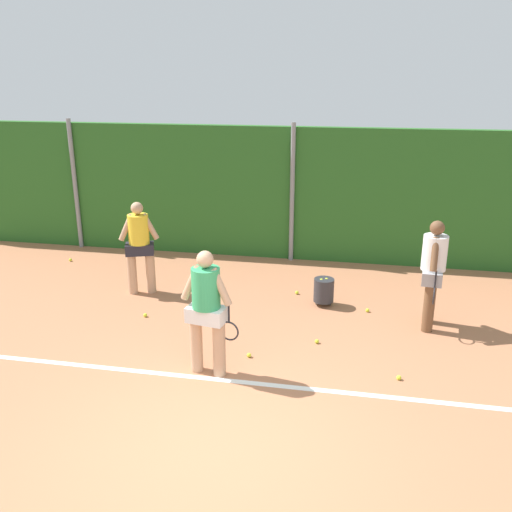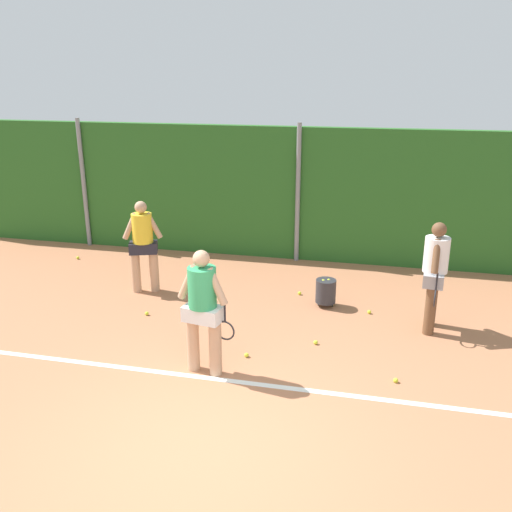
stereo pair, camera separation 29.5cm
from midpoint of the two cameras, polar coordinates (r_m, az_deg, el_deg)
ground_plane at (r=8.20m, az=-1.77°, el=-10.79°), size 26.90×26.90×0.00m
hedge_fence_backdrop at (r=12.14m, az=3.14°, el=6.35°), size 17.48×0.25×2.89m
fence_post_left at (r=13.59m, az=-18.70°, el=6.95°), size 0.10×0.10×2.99m
fence_post_center at (r=11.96m, az=3.03°, el=6.42°), size 0.10×0.10×2.99m
court_baseline_paint at (r=7.72m, az=-2.72°, el=-12.80°), size 12.78×0.10×0.01m
player_foreground_near at (r=7.52m, az=-6.22°, el=-5.20°), size 0.82×0.39×1.79m
player_midcourt at (r=9.22m, az=16.86°, el=-1.28°), size 0.39×0.83×1.80m
player_backcourt_far at (r=10.48m, az=-12.69°, el=1.32°), size 0.71×0.45×1.76m
ball_hopper at (r=9.96m, az=6.14°, el=-3.50°), size 0.36×0.36×0.51m
tennis_ball_0 at (r=10.48m, az=3.42°, el=-3.78°), size 0.07×0.07×0.07m
tennis_ball_1 at (r=9.76m, az=-12.17°, el=-5.96°), size 0.07×0.07×0.07m
tennis_ball_2 at (r=12.95m, az=-19.16°, el=-0.37°), size 0.07×0.07×0.07m
tennis_ball_3 at (r=8.29m, az=-1.76°, el=-10.16°), size 0.07×0.07×0.07m
tennis_ball_4 at (r=9.89m, az=10.55°, el=-5.51°), size 0.07×0.07×0.07m
tennis_ball_5 at (r=8.71m, az=5.30°, el=-8.74°), size 0.07×0.07×0.07m
tennis_ball_6 at (r=7.95m, az=13.43°, el=-12.08°), size 0.07×0.07×0.07m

